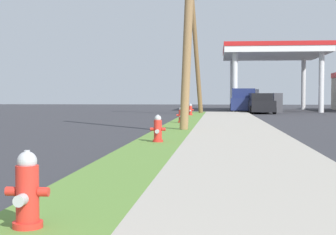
{
  "coord_description": "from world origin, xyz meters",
  "views": [
    {
      "loc": [
        2.37,
        -0.91,
        1.38
      ],
      "look_at": [
        0.61,
        16.97,
        0.62
      ],
      "focal_mm": 55.1,
      "sensor_mm": 36.0,
      "label": 1
    }
  ],
  "objects_px": {
    "utility_pole_midground": "(189,8)",
    "car_black_by_near_pump": "(260,104)",
    "truck_navy_at_forecourt": "(244,101)",
    "truck_silver_at_far_bay": "(246,101)",
    "fire_hydrant_second": "(158,130)",
    "utility_pole_background": "(196,51)",
    "fire_hydrant_third": "(181,116)",
    "truck_white_on_apron": "(246,100)",
    "fire_hydrant_nearest": "(27,194)",
    "fire_hydrant_fourth": "(190,110)"
  },
  "relations": [
    {
      "from": "fire_hydrant_third",
      "to": "utility_pole_background",
      "type": "xyz_separation_m",
      "value": [
        0.12,
        13.28,
        4.19
      ]
    },
    {
      "from": "fire_hydrant_second",
      "to": "utility_pole_midground",
      "type": "height_order",
      "value": "utility_pole_midground"
    },
    {
      "from": "utility_pole_midground",
      "to": "car_black_by_near_pump",
      "type": "xyz_separation_m",
      "value": [
        4.31,
        21.76,
        -3.87
      ]
    },
    {
      "from": "utility_pole_midground",
      "to": "truck_white_on_apron",
      "type": "height_order",
      "value": "utility_pole_midground"
    },
    {
      "from": "fire_hydrant_third",
      "to": "truck_white_on_apron",
      "type": "height_order",
      "value": "truck_white_on_apron"
    },
    {
      "from": "fire_hydrant_third",
      "to": "car_black_by_near_pump",
      "type": "height_order",
      "value": "car_black_by_near_pump"
    },
    {
      "from": "utility_pole_midground",
      "to": "car_black_by_near_pump",
      "type": "bearing_deg",
      "value": 78.79
    },
    {
      "from": "fire_hydrant_nearest",
      "to": "fire_hydrant_fourth",
      "type": "xyz_separation_m",
      "value": [
        0.0,
        28.63,
        0.0
      ]
    },
    {
      "from": "fire_hydrant_second",
      "to": "utility_pole_background",
      "type": "height_order",
      "value": "utility_pole_background"
    },
    {
      "from": "utility_pole_background",
      "to": "truck_white_on_apron",
      "type": "height_order",
      "value": "utility_pole_background"
    },
    {
      "from": "fire_hydrant_nearest",
      "to": "utility_pole_midground",
      "type": "height_order",
      "value": "utility_pole_midground"
    },
    {
      "from": "truck_navy_at_forecourt",
      "to": "truck_silver_at_far_bay",
      "type": "bearing_deg",
      "value": 84.91
    },
    {
      "from": "truck_navy_at_forecourt",
      "to": "truck_white_on_apron",
      "type": "xyz_separation_m",
      "value": [
        0.73,
        10.64,
        0.0
      ]
    },
    {
      "from": "fire_hydrant_nearest",
      "to": "fire_hydrant_fourth",
      "type": "distance_m",
      "value": 28.63
    },
    {
      "from": "fire_hydrant_second",
      "to": "car_black_by_near_pump",
      "type": "bearing_deg",
      "value": 79.67
    },
    {
      "from": "truck_silver_at_far_bay",
      "to": "fire_hydrant_second",
      "type": "bearing_deg",
      "value": -96.97
    },
    {
      "from": "fire_hydrant_third",
      "to": "truck_silver_at_far_bay",
      "type": "xyz_separation_m",
      "value": [
        4.24,
        23.78,
        0.47
      ]
    },
    {
      "from": "utility_pole_midground",
      "to": "truck_white_on_apron",
      "type": "relative_size",
      "value": 1.58
    },
    {
      "from": "fire_hydrant_second",
      "to": "fire_hydrant_fourth",
      "type": "xyz_separation_m",
      "value": [
        -0.16,
        19.41,
        0.0
      ]
    },
    {
      "from": "fire_hydrant_third",
      "to": "fire_hydrant_nearest",
      "type": "bearing_deg",
      "value": -90.2
    },
    {
      "from": "fire_hydrant_second",
      "to": "utility_pole_midground",
      "type": "xyz_separation_m",
      "value": [
        0.56,
        4.95,
        4.15
      ]
    },
    {
      "from": "truck_white_on_apron",
      "to": "truck_navy_at_forecourt",
      "type": "bearing_deg",
      "value": -93.93
    },
    {
      "from": "utility_pole_midground",
      "to": "utility_pole_background",
      "type": "height_order",
      "value": "utility_pole_background"
    },
    {
      "from": "fire_hydrant_third",
      "to": "truck_navy_at_forecourt",
      "type": "relative_size",
      "value": 0.14
    },
    {
      "from": "fire_hydrant_fourth",
      "to": "fire_hydrant_nearest",
      "type": "bearing_deg",
      "value": -90.01
    },
    {
      "from": "fire_hydrant_third",
      "to": "utility_pole_midground",
      "type": "distance_m",
      "value": 6.65
    },
    {
      "from": "fire_hydrant_second",
      "to": "car_black_by_near_pump",
      "type": "height_order",
      "value": "car_black_by_near_pump"
    },
    {
      "from": "fire_hydrant_fourth",
      "to": "car_black_by_near_pump",
      "type": "bearing_deg",
      "value": 55.45
    },
    {
      "from": "fire_hydrant_second",
      "to": "car_black_by_near_pump",
      "type": "relative_size",
      "value": 0.16
    },
    {
      "from": "fire_hydrant_second",
      "to": "utility_pole_background",
      "type": "relative_size",
      "value": 0.08
    },
    {
      "from": "fire_hydrant_third",
      "to": "utility_pole_midground",
      "type": "xyz_separation_m",
      "value": [
        0.66,
        -5.15,
        4.15
      ]
    },
    {
      "from": "car_black_by_near_pump",
      "to": "truck_navy_at_forecourt",
      "type": "relative_size",
      "value": 0.83
    },
    {
      "from": "fire_hydrant_fourth",
      "to": "car_black_by_near_pump",
      "type": "xyz_separation_m",
      "value": [
        5.03,
        7.31,
        0.28
      ]
    },
    {
      "from": "truck_navy_at_forecourt",
      "to": "fire_hydrant_nearest",
      "type": "bearing_deg",
      "value": -95.78
    },
    {
      "from": "fire_hydrant_fourth",
      "to": "truck_white_on_apron",
      "type": "bearing_deg",
      "value": 77.42
    },
    {
      "from": "utility_pole_midground",
      "to": "truck_navy_at_forecourt",
      "type": "relative_size",
      "value": 1.59
    },
    {
      "from": "truck_white_on_apron",
      "to": "fire_hydrant_fourth",
      "type": "bearing_deg",
      "value": -102.58
    },
    {
      "from": "fire_hydrant_nearest",
      "to": "utility_pole_background",
      "type": "height_order",
      "value": "utility_pole_background"
    },
    {
      "from": "car_black_by_near_pump",
      "to": "truck_white_on_apron",
      "type": "xyz_separation_m",
      "value": [
        -0.38,
        13.53,
        0.19
      ]
    },
    {
      "from": "fire_hydrant_nearest",
      "to": "truck_navy_at_forecourt",
      "type": "height_order",
      "value": "truck_navy_at_forecourt"
    },
    {
      "from": "utility_pole_background",
      "to": "utility_pole_midground",
      "type": "bearing_deg",
      "value": -88.33
    },
    {
      "from": "fire_hydrant_third",
      "to": "car_black_by_near_pump",
      "type": "xyz_separation_m",
      "value": [
        4.97,
        16.61,
        0.28
      ]
    },
    {
      "from": "fire_hydrant_fourth",
      "to": "utility_pole_midground",
      "type": "xyz_separation_m",
      "value": [
        0.72,
        -14.45,
        4.15
      ]
    },
    {
      "from": "fire_hydrant_third",
      "to": "utility_pole_midground",
      "type": "relative_size",
      "value": 0.08
    },
    {
      "from": "utility_pole_midground",
      "to": "truck_white_on_apron",
      "type": "bearing_deg",
      "value": 83.64
    },
    {
      "from": "fire_hydrant_nearest",
      "to": "truck_white_on_apron",
      "type": "height_order",
      "value": "truck_white_on_apron"
    },
    {
      "from": "truck_white_on_apron",
      "to": "fire_hydrant_nearest",
      "type": "bearing_deg",
      "value": -95.38
    },
    {
      "from": "fire_hydrant_nearest",
      "to": "truck_navy_at_forecourt",
      "type": "relative_size",
      "value": 0.14
    },
    {
      "from": "utility_pole_background",
      "to": "car_black_by_near_pump",
      "type": "relative_size",
      "value": 1.93
    },
    {
      "from": "fire_hydrant_fourth",
      "to": "truck_silver_at_far_bay",
      "type": "distance_m",
      "value": 15.12
    }
  ]
}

